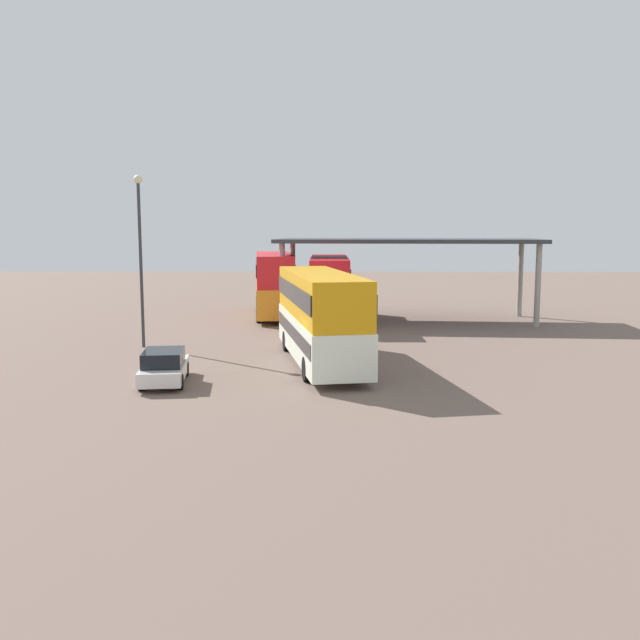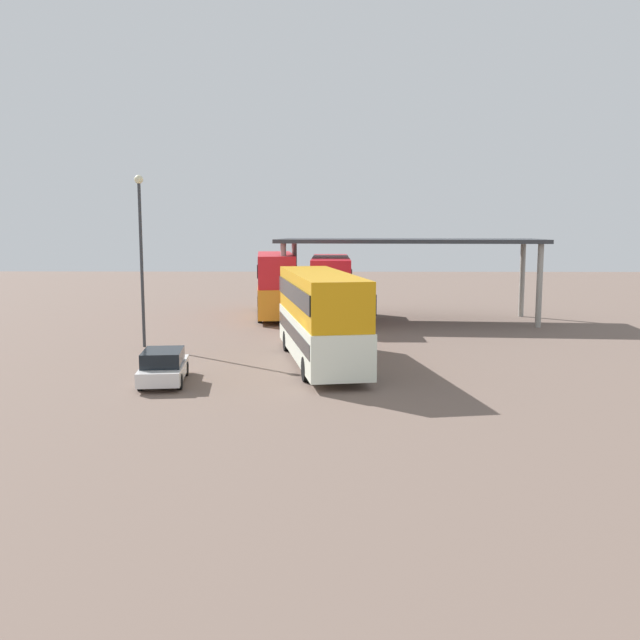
{
  "view_description": "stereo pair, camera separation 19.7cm",
  "coord_description": "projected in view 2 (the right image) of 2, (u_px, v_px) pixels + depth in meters",
  "views": [
    {
      "loc": [
        -0.2,
        -27.33,
        6.07
      ],
      "look_at": [
        -0.42,
        2.98,
        2.0
      ],
      "focal_mm": 38.15,
      "sensor_mm": 36.0,
      "label": 1
    },
    {
      "loc": [
        -0.0,
        -27.33,
        6.07
      ],
      "look_at": [
        -0.42,
        2.98,
        2.0
      ],
      "focal_mm": 38.15,
      "sensor_mm": 36.0,
      "label": 2
    }
  ],
  "objects": [
    {
      "name": "double_decker_mid_row",
      "position": [
        331.0,
        286.0,
        44.91
      ],
      "size": [
        2.52,
        10.85,
        4.24
      ],
      "rotation": [
        0.0,
        0.0,
        1.57
      ],
      "color": "orange",
      "rests_on": "ground_plane"
    },
    {
      "name": "lamppost_tall",
      "position": [
        141.0,
        242.0,
        34.54
      ],
      "size": [
        0.44,
        0.44,
        8.76
      ],
      "color": "#33353A",
      "rests_on": "ground_plane"
    },
    {
      "name": "ground_plane",
      "position": [
        329.0,
        378.0,
        27.89
      ],
      "size": [
        140.0,
        140.0,
        0.0
      ],
      "primitive_type": "plane",
      "color": "#6F5B50"
    },
    {
      "name": "depot_canopy",
      "position": [
        409.0,
        244.0,
        44.95
      ],
      "size": [
        17.63,
        7.87,
        5.42
      ],
      "rotation": [
        0.0,
        0.0,
        -0.08
      ],
      "color": "#33353A",
      "rests_on": "ground_plane"
    },
    {
      "name": "double_decker_near_canopy",
      "position": [
        276.0,
        282.0,
        47.4
      ],
      "size": [
        3.48,
        10.69,
        4.37
      ],
      "rotation": [
        0.0,
        0.0,
        1.67
      ],
      "color": "orange",
      "rests_on": "ground_plane"
    },
    {
      "name": "double_decker_main",
      "position": [
        320.0,
        314.0,
        30.56
      ],
      "size": [
        4.42,
        11.55,
        4.13
      ],
      "rotation": [
        0.0,
        0.0,
        1.75
      ],
      "color": "white",
      "rests_on": "ground_plane"
    },
    {
      "name": "parked_hatchback",
      "position": [
        164.0,
        366.0,
        26.86
      ],
      "size": [
        2.06,
        4.11,
        1.35
      ],
      "rotation": [
        0.0,
        0.0,
        1.69
      ],
      "color": "silver",
      "rests_on": "ground_plane"
    }
  ]
}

